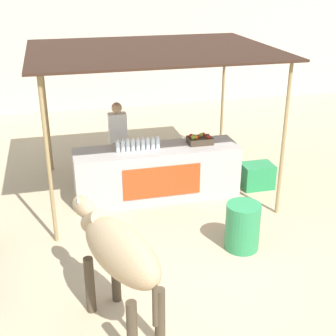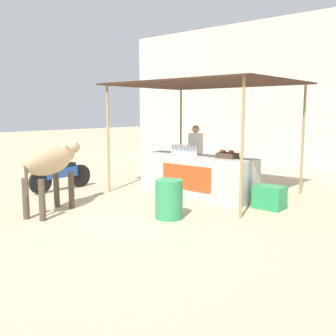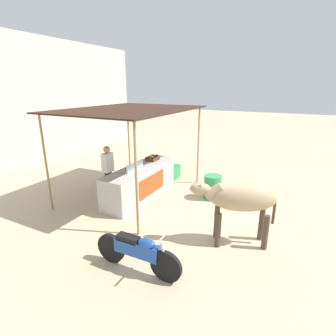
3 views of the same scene
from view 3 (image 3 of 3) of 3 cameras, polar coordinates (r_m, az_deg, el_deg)
The scene contains 11 objects.
ground_plane at distance 7.44m, azimuth 8.73°, elevation -9.19°, with size 60.00×60.00×0.00m, color tan.
building_wall_far at distance 12.39m, azimuth -32.70°, elevation 11.89°, with size 16.00×0.50×5.37m, color beige.
stall_counter at distance 8.12m, azimuth -5.94°, elevation -3.02°, with size 3.00×0.82×0.96m.
stall_awning at distance 7.82m, azimuth -8.34°, elevation 11.89°, with size 4.20×3.20×2.68m.
water_bottle_row at distance 7.63m, azimuth -7.21°, elevation 0.29°, with size 0.79×0.07×0.25m.
fruit_crate at distance 8.65m, azimuth -3.39°, elevation 2.17°, with size 0.44×0.32×0.18m.
vendor_behind_counter at distance 7.99m, azimuth -12.88°, elevation -0.94°, with size 0.34×0.22×1.65m.
cooler_box at distance 9.77m, azimuth 0.85°, elevation -0.84°, with size 0.60×0.44×0.48m, color #268C4C.
water_barrel at distance 8.09m, azimuth 9.68°, elevation -4.12°, with size 0.52×0.52×0.74m, color #2D8C51.
cow at distance 5.73m, azimuth 15.31°, elevation -6.65°, with size 1.02×1.82×1.44m.
motorcycle_parked at distance 5.05m, azimuth -6.60°, elevation -17.53°, with size 0.55×1.80×0.90m.
Camera 3 is at (-6.35, -2.00, 3.32)m, focal length 28.00 mm.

